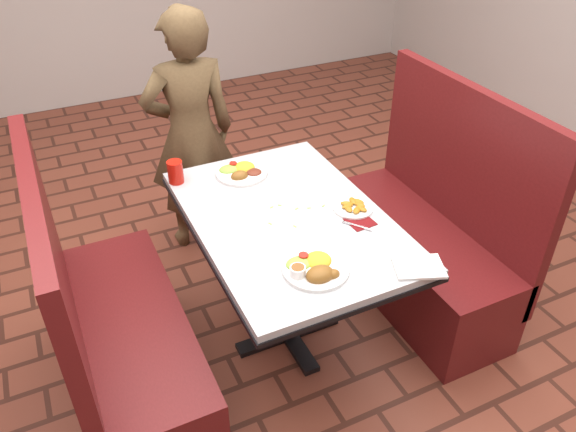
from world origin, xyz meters
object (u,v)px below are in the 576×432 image
object	(u,v)px
dining_table	(288,234)
near_dinner_plate	(315,266)
far_dinner_plate	(241,170)
booth_bench_left	(122,341)
diner_person	(191,134)
booth_bench_right	(423,244)
red_tumbler	(175,172)
plantain_plate	(353,207)

from	to	relation	value
dining_table	near_dinner_plate	xyz separation A→B (m)	(-0.07, -0.38, 0.12)
dining_table	far_dinner_plate	bearing A→B (deg)	96.56
booth_bench_left	diner_person	world-z (taller)	diner_person
booth_bench_left	booth_bench_right	distance (m)	1.60
red_tumbler	booth_bench_left	bearing A→B (deg)	-131.64
booth_bench_right	far_dinner_plate	distance (m)	1.05
dining_table	diner_person	bearing A→B (deg)	97.27
diner_person	plantain_plate	bearing A→B (deg)	112.31
booth_bench_left	near_dinner_plate	distance (m)	0.94
diner_person	near_dinner_plate	distance (m)	1.40
near_dinner_plate	plantain_plate	distance (m)	0.47
plantain_plate	red_tumbler	world-z (taller)	red_tumbler
near_dinner_plate	booth_bench_right	bearing A→B (deg)	23.85
booth_bench_right	red_tumbler	xyz separation A→B (m)	(-1.16, 0.49, 0.48)
booth_bench_left	diner_person	size ratio (longest dim) A/B	0.83
red_tumbler	plantain_plate	bearing A→B (deg)	-41.40
dining_table	far_dinner_plate	xyz separation A→B (m)	(-0.05, 0.43, 0.12)
dining_table	near_dinner_plate	distance (m)	0.41
dining_table	near_dinner_plate	size ratio (longest dim) A/B	4.67
booth_bench_right	far_dinner_plate	size ratio (longest dim) A/B	4.73
red_tumbler	booth_bench_right	bearing A→B (deg)	-23.06
booth_bench_left	red_tumbler	xyz separation A→B (m)	(0.44, 0.49, 0.48)
dining_table	plantain_plate	bearing A→B (deg)	-14.95
dining_table	red_tumbler	world-z (taller)	red_tumbler
diner_person	near_dinner_plate	xyz separation A→B (m)	(0.06, -1.39, 0.06)
far_dinner_plate	plantain_plate	xyz separation A→B (m)	(0.34, -0.51, -0.01)
near_dinner_plate	far_dinner_plate	size ratio (longest dim) A/B	1.02
diner_person	far_dinner_plate	bearing A→B (deg)	99.22
far_dinner_plate	red_tumbler	xyz separation A→B (m)	(-0.31, 0.06, 0.03)
dining_table	booth_bench_left	size ratio (longest dim) A/B	1.01
diner_person	plantain_plate	xyz separation A→B (m)	(0.41, -1.09, 0.04)
dining_table	booth_bench_left	bearing A→B (deg)	180.00
red_tumbler	far_dinner_plate	bearing A→B (deg)	-11.31
near_dinner_plate	plantain_plate	bearing A→B (deg)	40.88
booth_bench_right	far_dinner_plate	world-z (taller)	booth_bench_right
red_tumbler	diner_person	bearing A→B (deg)	65.98
booth_bench_left	red_tumbler	world-z (taller)	booth_bench_left
dining_table	plantain_plate	xyz separation A→B (m)	(0.29, -0.08, 0.11)
booth_bench_left	dining_table	bearing A→B (deg)	0.00
near_dinner_plate	red_tumbler	distance (m)	0.92
booth_bench_right	far_dinner_plate	xyz separation A→B (m)	(-0.85, 0.43, 0.44)
booth_bench_left	far_dinner_plate	distance (m)	0.97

